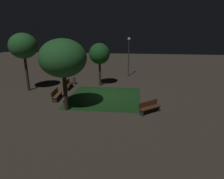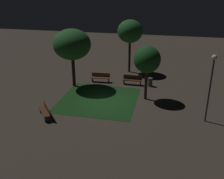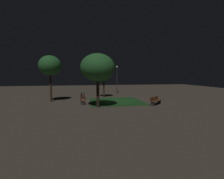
{
  "view_description": "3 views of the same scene",
  "coord_description": "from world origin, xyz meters",
  "views": [
    {
      "loc": [
        17.47,
        2.2,
        6.13
      ],
      "look_at": [
        0.96,
        0.4,
        0.88
      ],
      "focal_mm": 32.11,
      "sensor_mm": 36.0,
      "label": 1
    },
    {
      "loc": [
        -4.89,
        19.01,
        9.2
      ],
      "look_at": [
        -0.63,
        0.26,
        1.27
      ],
      "focal_mm": 42.3,
      "sensor_mm": 36.0,
      "label": 2
    },
    {
      "loc": [
        18.98,
        -4.1,
        3.24
      ],
      "look_at": [
        -0.7,
        -0.58,
        1.35
      ],
      "focal_mm": 24.62,
      "sensor_mm": 36.0,
      "label": 3
    }
  ],
  "objects": [
    {
      "name": "grass_lawn",
      "position": [
        0.63,
        -0.3,
        0.01
      ],
      "size": [
        6.31,
        6.39,
        0.01
      ],
      "primitive_type": "cube",
      "color": "#194219",
      "rests_on": "ground"
    },
    {
      "name": "bench_corner",
      "position": [
        3.59,
        3.45,
        0.48
      ],
      "size": [
        1.5,
        1.7,
        0.88
      ],
      "color": "#512D19",
      "rests_on": "ground"
    },
    {
      "name": "tree_back_right",
      "position": [
        -0.64,
        -8.16,
        4.35
      ],
      "size": [
        2.62,
        2.62,
        5.58
      ],
      "color": "#38281C",
      "rests_on": "ground"
    },
    {
      "name": "trash_bin",
      "position": [
        -3.26,
        -4.35,
        0.41
      ],
      "size": [
        0.44,
        0.44,
        0.82
      ],
      "primitive_type": "cylinder",
      "color": "#4C4C4C",
      "rests_on": "ground"
    },
    {
      "name": "tree_lawn_side",
      "position": [
        -3.14,
        -1.35,
        3.4
      ],
      "size": [
        2.15,
        2.15,
        4.52
      ],
      "color": "#38281C",
      "rests_on": "ground"
    },
    {
      "name": "bench_path_side",
      "position": [
        1.58,
        -4.45,
        0.48
      ],
      "size": [
        1.83,
        0.6,
        0.88
      ],
      "color": "brown",
      "rests_on": "ground"
    },
    {
      "name": "tree_near_wall",
      "position": [
        3.72,
        -2.81,
        3.96
      ],
      "size": [
        3.39,
        3.39,
        5.36
      ],
      "color": "#2D2116",
      "rests_on": "ground"
    },
    {
      "name": "bench_by_lamp",
      "position": [
        -1.57,
        -4.45,
        0.48
      ],
      "size": [
        1.81,
        0.52,
        0.88
      ],
      "color": "#422314",
      "rests_on": "ground"
    },
    {
      "name": "lamp_post_near_wall",
      "position": [
        -7.68,
        1.55,
        3.26
      ],
      "size": [
        0.36,
        0.36,
        4.85
      ],
      "color": "#333338",
      "rests_on": "ground"
    },
    {
      "name": "ground_plane",
      "position": [
        0.0,
        0.0,
        0.0
      ],
      "size": [
        60.0,
        60.0,
        0.0
      ],
      "primitive_type": "plane",
      "color": "#473D33"
    }
  ]
}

